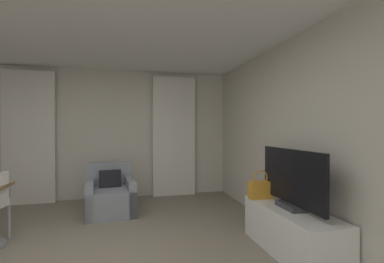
# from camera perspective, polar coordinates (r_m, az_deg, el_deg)

# --- Properties ---
(wall_window) EXTENTS (5.12, 0.06, 2.60)m
(wall_window) POSITION_cam_1_polar(r_m,az_deg,el_deg) (5.69, -17.88, -0.53)
(wall_window) COLOR beige
(wall_window) RESTS_ON ground
(wall_right) EXTENTS (0.06, 6.12, 2.60)m
(wall_right) POSITION_cam_1_polar(r_m,az_deg,el_deg) (3.38, 24.92, -1.34)
(wall_right) COLOR beige
(wall_right) RESTS_ON ground
(curtain_left_panel) EXTENTS (0.90, 0.06, 2.50)m
(curtain_left_panel) POSITION_cam_1_polar(r_m,az_deg,el_deg) (5.83, -31.58, -1.06)
(curtain_left_panel) COLOR silver
(curtain_left_panel) RESTS_ON ground
(curtain_right_panel) EXTENTS (0.90, 0.06, 2.50)m
(curtain_right_panel) POSITION_cam_1_polar(r_m,az_deg,el_deg) (5.63, -3.87, -1.03)
(curtain_right_panel) COLOR silver
(curtain_right_panel) RESTS_ON ground
(armchair) EXTENTS (0.85, 0.94, 0.82)m
(armchair) POSITION_cam_1_polar(r_m,az_deg,el_deg) (4.79, -17.11, -13.15)
(armchair) COLOR gray
(armchair) RESTS_ON ground
(tv_console) EXTENTS (0.52, 1.33, 0.51)m
(tv_console) POSITION_cam_1_polar(r_m,az_deg,el_deg) (3.40, 20.50, -19.32)
(tv_console) COLOR white
(tv_console) RESTS_ON ground
(tv_flatscreen) EXTENTS (0.20, 1.12, 0.67)m
(tv_flatscreen) POSITION_cam_1_polar(r_m,az_deg,el_deg) (3.25, 20.59, -9.77)
(tv_flatscreen) COLOR #333338
(tv_flatscreen) RESTS_ON tv_console
(handbag_primary) EXTENTS (0.30, 0.14, 0.37)m
(handbag_primary) POSITION_cam_1_polar(r_m,az_deg,el_deg) (3.63, 14.51, -11.85)
(handbag_primary) COLOR orange
(handbag_primary) RESTS_ON tv_console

